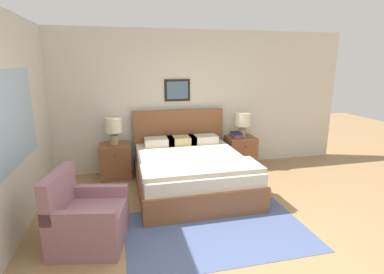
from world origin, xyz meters
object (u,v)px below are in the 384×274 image
(bed, at_px, (191,170))
(table_lamp_by_door, at_px, (243,121))
(armchair, at_px, (86,220))
(nightstand_by_door, at_px, (240,152))
(nightstand_near_window, at_px, (116,161))
(table_lamp_near_window, at_px, (114,127))

(bed, xyz_separation_m, table_lamp_by_door, (1.21, 0.78, 0.61))
(armchair, height_order, table_lamp_by_door, table_lamp_by_door)
(nightstand_by_door, distance_m, table_lamp_by_door, 0.62)
(bed, relative_size, nightstand_near_window, 3.45)
(table_lamp_near_window, distance_m, table_lamp_by_door, 2.39)
(armchair, bearing_deg, nightstand_by_door, 138.56)
(armchair, xyz_separation_m, nightstand_by_door, (2.69, 2.04, 0.02))
(bed, distance_m, table_lamp_near_window, 1.55)
(armchair, height_order, nightstand_near_window, armchair)
(nightstand_near_window, bearing_deg, table_lamp_by_door, -0.31)
(table_lamp_near_window, bearing_deg, bed, -33.23)
(nightstand_near_window, xyz_separation_m, nightstand_by_door, (2.38, 0.00, 0.00))
(armchair, distance_m, nightstand_by_door, 3.37)
(nightstand_near_window, distance_m, nightstand_by_door, 2.38)
(bed, bearing_deg, armchair, -140.23)
(bed, relative_size, nightstand_by_door, 3.45)
(nightstand_by_door, height_order, table_lamp_near_window, table_lamp_near_window)
(armchair, bearing_deg, table_lamp_by_door, 138.23)
(table_lamp_by_door, bearing_deg, table_lamp_near_window, 180.00)
(table_lamp_near_window, bearing_deg, table_lamp_by_door, 0.00)
(table_lamp_by_door, bearing_deg, bed, -147.13)
(bed, xyz_separation_m, nightstand_by_door, (1.19, 0.79, -0.00))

